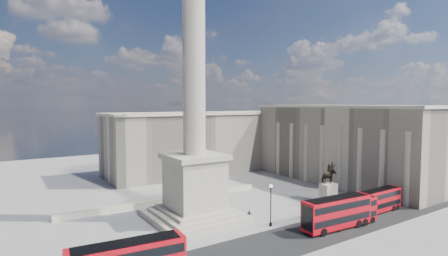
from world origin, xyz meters
TOP-DOWN VIEW (x-y plane):
  - ground at (0.00, 0.00)m, footprint 180.00×180.00m
  - asphalt_road at (5.00, -10.00)m, footprint 120.00×9.00m
  - nelsons_column at (0.00, 5.00)m, footprint 14.00×14.00m
  - balustrade_wall at (0.00, 16.00)m, footprint 40.00×0.60m
  - building_east at (45.00, 10.00)m, footprint 19.00×46.00m
  - building_northeast at (20.00, 40.00)m, footprint 51.00×17.00m
  - red_bus_b at (15.97, -10.65)m, footprint 12.12×3.55m
  - red_bus_c at (18.70, -10.70)m, footprint 10.56×3.15m
  - red_bus_d at (28.88, -9.25)m, footprint 10.00×2.53m
  - victorian_lamp at (8.28, -4.31)m, footprint 0.56×0.56m
  - equestrian_statue at (24.84, -1.44)m, footprint 3.67×2.75m
  - bare_tree_near at (40.06, -7.63)m, footprint 1.86×1.86m
  - bare_tree_mid at (34.82, 6.10)m, footprint 1.68×1.68m
  - bare_tree_far at (41.52, 8.43)m, footprint 1.70×1.70m
  - pedestrian_walking at (15.50, -3.95)m, footprint 0.78×0.65m
  - pedestrian_standing at (27.12, -5.79)m, footprint 0.93×0.83m
  - pedestrian_crossing at (7.07, -0.47)m, footprint 0.92×1.05m

SIDE VIEW (x-z plane):
  - ground at x=0.00m, z-range 0.00..0.00m
  - asphalt_road at x=5.00m, z-range 0.00..0.01m
  - balustrade_wall at x=0.00m, z-range 0.00..1.10m
  - pedestrian_standing at x=27.12m, z-range 0.00..1.56m
  - pedestrian_crossing at x=7.07m, z-range 0.00..1.70m
  - pedestrian_walking at x=15.50m, z-range 0.00..1.83m
  - red_bus_d at x=28.88m, z-range 0.10..4.14m
  - red_bus_c at x=18.70m, z-range 0.10..4.33m
  - red_bus_b at x=15.97m, z-range 0.12..4.97m
  - equestrian_statue at x=24.84m, z-range -1.21..6.52m
  - victorian_lamp at x=8.28m, z-range 0.58..7.16m
  - bare_tree_mid at x=34.82m, z-range 1.83..8.20m
  - bare_tree_far at x=41.52m, z-range 1.99..8.92m
  - bare_tree_near at x=40.06m, z-range 2.35..10.51m
  - building_northeast at x=20.00m, z-range 0.02..16.62m
  - building_east at x=45.00m, z-range 0.02..18.62m
  - nelsons_column at x=0.00m, z-range -12.01..37.84m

